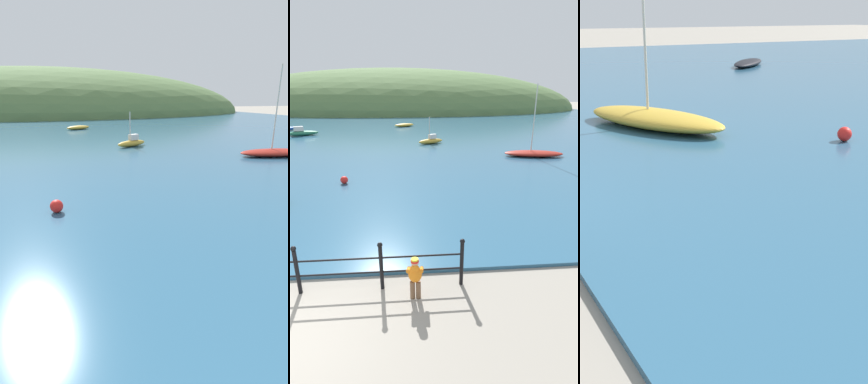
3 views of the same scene
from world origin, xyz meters
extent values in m
cube|color=#2D5B7A|center=(0.00, 32.00, 0.05)|extent=(80.00, 60.00, 0.10)
ellipsoid|color=#567542|center=(0.00, 66.50, 0.00)|extent=(80.90, 44.49, 17.37)
cylinder|color=black|center=(-0.04, 1.50, 0.55)|extent=(0.09, 0.09, 1.10)
sphere|color=black|center=(-0.04, 1.50, 1.15)|extent=(0.12, 0.12, 0.12)
cylinder|color=black|center=(1.83, 1.50, 0.55)|extent=(0.09, 0.09, 1.10)
sphere|color=black|center=(1.83, 1.50, 1.15)|extent=(0.12, 0.12, 0.12)
cylinder|color=black|center=(3.69, 1.50, 0.55)|extent=(0.09, 0.09, 1.10)
sphere|color=black|center=(3.69, 1.50, 1.15)|extent=(0.12, 0.12, 0.12)
cylinder|color=black|center=(-0.04, 1.50, 0.82)|extent=(7.46, 0.04, 0.04)
cylinder|color=black|center=(-0.04, 1.50, 0.45)|extent=(7.46, 0.04, 0.04)
cylinder|color=brown|center=(2.53, 1.10, 0.21)|extent=(0.11, 0.11, 0.42)
cylinder|color=brown|center=(2.66, 1.09, 0.21)|extent=(0.11, 0.11, 0.42)
ellipsoid|color=orange|center=(2.59, 1.09, 0.62)|extent=(0.32, 0.24, 0.40)
ellipsoid|color=orange|center=(2.59, 1.03, 0.80)|extent=(0.21, 0.13, 0.18)
cylinder|color=orange|center=(2.45, 1.19, 0.67)|extent=(0.11, 0.32, 0.19)
cylinder|color=orange|center=(2.73, 1.17, 0.67)|extent=(0.11, 0.32, 0.19)
sphere|color=tan|center=(2.59, 1.09, 0.92)|extent=(0.17, 0.17, 0.17)
cylinder|color=red|center=(2.59, 1.09, 0.94)|extent=(0.17, 0.17, 0.04)
cylinder|color=yellow|center=(2.59, 1.09, 0.98)|extent=(0.16, 0.16, 0.04)
ellipsoid|color=gold|center=(4.45, 20.31, 0.30)|extent=(2.27, 1.52, 0.41)
cube|color=silver|center=(4.60, 20.38, 0.69)|extent=(0.71, 0.57, 0.36)
cylinder|color=beige|center=(4.35, 20.26, 1.40)|extent=(0.07, 0.07, 1.78)
ellipsoid|color=maroon|center=(10.99, 14.78, 0.29)|extent=(4.05, 1.98, 0.38)
cylinder|color=beige|center=(10.80, 14.81, 2.61)|extent=(0.07, 0.07, 4.26)
ellipsoid|color=gold|center=(2.20, 32.29, 0.29)|extent=(2.60, 1.85, 0.39)
ellipsoid|color=#287551|center=(-7.69, 25.87, 0.33)|extent=(3.18, 1.94, 0.47)
cube|color=silver|center=(-7.91, 25.79, 0.78)|extent=(0.98, 0.76, 0.42)
sphere|color=red|center=(-0.57, 9.64, 0.28)|extent=(0.36, 0.36, 0.36)
camera|label=1|loc=(-0.58, 1.53, 3.14)|focal=28.00mm
camera|label=2|loc=(2.50, -4.49, 4.44)|focal=28.00mm
camera|label=3|loc=(9.39, 0.67, 3.17)|focal=50.00mm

